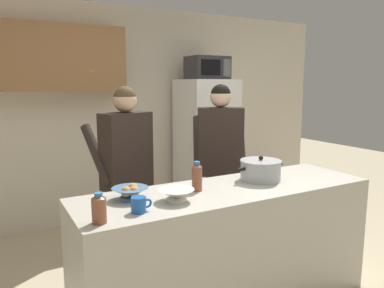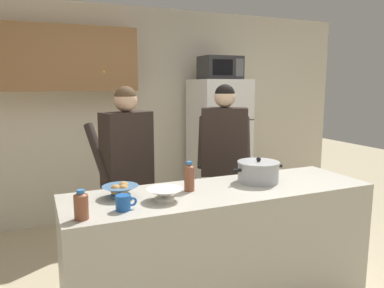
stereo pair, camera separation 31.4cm
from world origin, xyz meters
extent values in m
cube|color=beige|center=(0.00, 2.30, 1.30)|extent=(6.00, 0.12, 2.60)
cube|color=olive|center=(-1.20, 2.07, 1.95)|extent=(2.21, 0.34, 0.70)
sphere|color=gold|center=(-0.48, 1.90, 1.81)|extent=(0.03, 0.03, 0.03)
cube|color=#BCB7A8|center=(0.00, 0.00, 0.46)|extent=(2.26, 0.68, 0.92)
cube|color=white|center=(0.93, 1.85, 0.86)|extent=(0.64, 0.64, 1.73)
cube|color=#333333|center=(0.93, 1.53, 1.24)|extent=(0.63, 0.01, 0.01)
cylinder|color=#B2B2B7|center=(1.10, 1.50, 0.78)|extent=(0.02, 0.02, 0.78)
cube|color=#2D2D30|center=(0.93, 1.83, 1.87)|extent=(0.48, 0.36, 0.28)
cube|color=black|center=(0.87, 1.65, 1.87)|extent=(0.26, 0.01, 0.18)
cube|color=#59595B|center=(1.10, 1.65, 1.87)|extent=(0.11, 0.01, 0.21)
cylinder|color=#726656|center=(-0.44, 0.78, 0.40)|extent=(0.11, 0.11, 0.81)
cylinder|color=#726656|center=(-0.58, 0.73, 0.40)|extent=(0.11, 0.11, 0.81)
cube|color=#2D231E|center=(-0.51, 0.75, 1.13)|extent=(0.46, 0.32, 0.64)
sphere|color=#D8A884|center=(-0.51, 0.75, 1.54)|extent=(0.19, 0.19, 0.19)
sphere|color=#4C3823|center=(-0.51, 0.75, 1.57)|extent=(0.19, 0.19, 0.19)
cylinder|color=#2D231E|center=(-0.35, 0.93, 1.11)|extent=(0.19, 0.38, 0.49)
cylinder|color=#2D231E|center=(-0.75, 0.80, 1.11)|extent=(0.19, 0.38, 0.49)
cylinder|color=#33384C|center=(0.48, 0.71, 0.41)|extent=(0.11, 0.11, 0.81)
cylinder|color=#33384C|center=(0.35, 0.78, 0.41)|extent=(0.11, 0.11, 0.81)
cube|color=#2D231E|center=(0.41, 0.74, 1.14)|extent=(0.47, 0.37, 0.64)
sphere|color=beige|center=(0.41, 0.74, 1.56)|extent=(0.20, 0.20, 0.20)
sphere|color=black|center=(0.41, 0.74, 1.58)|extent=(0.19, 0.19, 0.19)
cylinder|color=#2D231E|center=(0.66, 0.75, 1.12)|extent=(0.25, 0.37, 0.49)
cylinder|color=#2D231E|center=(0.28, 0.95, 1.12)|extent=(0.25, 0.37, 0.49)
cylinder|color=#ADAFB5|center=(0.36, 0.07, 0.99)|extent=(0.32, 0.32, 0.14)
cylinder|color=#ADAFB5|center=(0.36, 0.07, 1.07)|extent=(0.33, 0.33, 0.02)
sphere|color=black|center=(0.36, 0.07, 1.10)|extent=(0.04, 0.04, 0.04)
cube|color=black|center=(0.17, 0.07, 1.03)|extent=(0.06, 0.02, 0.02)
cube|color=black|center=(0.54, 0.07, 1.03)|extent=(0.06, 0.02, 0.02)
cylinder|color=#1E59B2|center=(-0.76, -0.16, 0.97)|extent=(0.09, 0.09, 0.10)
torus|color=#1E59B2|center=(-0.70, -0.16, 0.97)|extent=(0.06, 0.01, 0.06)
cylinder|color=#4C7299|center=(-0.72, 0.10, 0.93)|extent=(0.13, 0.13, 0.02)
cone|color=#4C7299|center=(-0.72, 0.10, 0.97)|extent=(0.24, 0.24, 0.06)
sphere|color=tan|center=(-0.76, 0.07, 0.98)|extent=(0.07, 0.07, 0.07)
sphere|color=tan|center=(-0.69, 0.13, 0.98)|extent=(0.07, 0.07, 0.07)
sphere|color=tan|center=(-0.71, 0.06, 0.98)|extent=(0.07, 0.07, 0.07)
cylinder|color=white|center=(-0.47, -0.08, 0.93)|extent=(0.13, 0.13, 0.02)
cone|color=white|center=(-0.47, -0.08, 0.97)|extent=(0.24, 0.24, 0.06)
cylinder|color=brown|center=(-1.01, -0.22, 0.99)|extent=(0.08, 0.08, 0.14)
cone|color=brown|center=(-1.01, -0.22, 1.07)|extent=(0.08, 0.08, 0.02)
cylinder|color=#3372BF|center=(-1.01, -0.22, 1.08)|extent=(0.04, 0.04, 0.02)
cylinder|color=brown|center=(-0.23, 0.06, 1.01)|extent=(0.07, 0.07, 0.18)
cone|color=brown|center=(-0.23, 0.06, 1.11)|extent=(0.07, 0.07, 0.03)
cylinder|color=#3372BF|center=(-0.23, 0.06, 1.12)|extent=(0.04, 0.04, 0.02)
camera|label=1|loc=(-1.51, -2.16, 1.68)|focal=34.55mm
camera|label=2|loc=(-1.22, -2.30, 1.68)|focal=34.55mm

